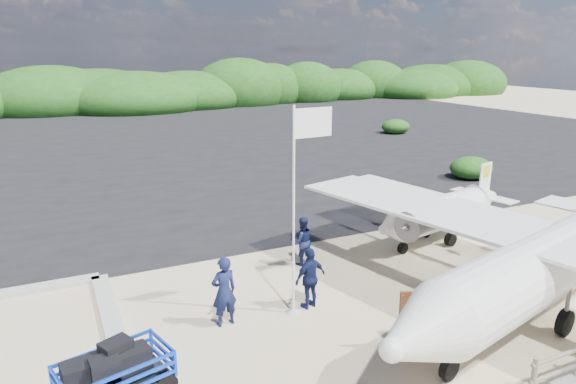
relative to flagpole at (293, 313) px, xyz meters
name	(u,v)px	position (x,y,z in m)	size (l,w,h in m)	color
ground	(296,321)	(-0.15, -0.45, 0.00)	(160.00, 160.00, 0.00)	beige
asphalt_apron	(126,143)	(-0.15, 29.55, 0.00)	(90.00, 50.00, 0.04)	#B2B2B2
vegetation_band	(94,110)	(-0.15, 54.55, 0.00)	(124.00, 8.00, 4.40)	#B2B2B2
flagpole	(293,313)	(0.00, 0.00, 0.00)	(1.15, 0.48, 5.73)	white
signboard	(434,349)	(2.30, -3.11, 0.00)	(1.95, 0.18, 1.60)	brown
crew_a	(224,291)	(-1.92, 0.21, 0.96)	(0.70, 0.46, 1.92)	#111941
crew_b	(302,241)	(1.73, 2.90, 0.84)	(0.82, 0.64, 1.68)	#111941
crew_c	(310,278)	(0.57, 0.09, 0.89)	(1.05, 0.44, 1.79)	#111941
aircraft_large	(336,147)	(13.97, 21.35, 0.00)	(15.79, 15.79, 4.74)	#B2B2B2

